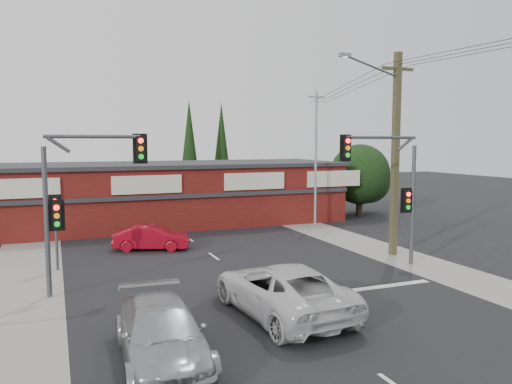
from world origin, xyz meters
name	(u,v)px	position (x,y,z in m)	size (l,w,h in m)	color
ground	(260,289)	(0.00, 0.00, 0.00)	(120.00, 120.00, 0.00)	black
road_strip	(220,261)	(0.00, 5.00, 0.01)	(14.00, 70.00, 0.01)	black
verge_left	(24,279)	(-8.50, 5.00, 0.01)	(3.00, 70.00, 0.02)	gray
verge_right	(369,247)	(8.50, 5.00, 0.01)	(3.00, 70.00, 0.02)	gray
stop_line	(359,290)	(3.50, -1.50, 0.01)	(6.50, 0.35, 0.01)	silver
white_suv	(282,289)	(-0.40, -2.84, 0.84)	(2.80, 6.07, 1.69)	silver
silver_suv	(162,334)	(-4.77, -4.96, 0.76)	(2.12, 5.21, 1.51)	#9B9DA0
red_sedan	(152,238)	(-2.56, 8.71, 0.64)	(1.36, 3.89, 1.28)	#A0091A
lane_dashes	(180,232)	(0.00, 13.13, 0.01)	(0.12, 63.86, 0.01)	silver
shop_building	(152,193)	(-0.99, 16.99, 2.13)	(27.30, 8.40, 4.22)	#541310
tree_cluster	(359,178)	(14.69, 15.44, 2.90)	(5.90, 5.10, 5.50)	#2D2116
conifer_near	(189,144)	(3.50, 24.00, 5.48)	(1.80, 1.80, 9.25)	#2D2116
conifer_far	(222,144)	(7.00, 26.00, 5.48)	(1.80, 1.80, 9.25)	#2D2116
traffic_mast_left	(77,189)	(-6.43, 2.00, 3.93)	(3.77, 0.27, 5.97)	#47494C
traffic_mast_right	(393,180)	(6.86, 1.00, 3.95)	(3.96, 0.27, 5.97)	#47494C
pedestal_signal	(55,217)	(-7.20, 6.01, 2.41)	(0.55, 0.27, 3.38)	#47494C
utility_pole	(393,147)	(8.36, 2.99, 5.40)	(4.38, 0.59, 10.00)	#4B472A
steel_pole	(316,156)	(9.00, 12.00, 4.70)	(1.20, 0.16, 9.00)	gray
power_lines	(488,54)	(8.47, -2.47, 9.04)	(2.01, 29.00, 1.22)	black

